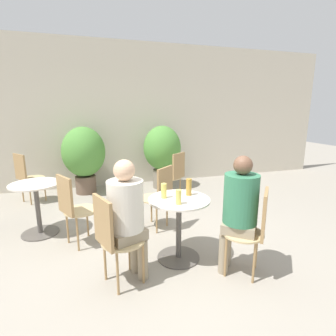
{
  "coord_description": "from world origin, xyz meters",
  "views": [
    {
      "loc": [
        -0.7,
        -2.43,
        1.64
      ],
      "look_at": [
        0.19,
        0.47,
        0.95
      ],
      "focal_mm": 28.0,
      "sensor_mm": 36.0,
      "label": 1
    }
  ],
  "objects_px": {
    "cafe_table_near": "(179,218)",
    "potted_plant_1": "(162,151)",
    "bistro_chair_4": "(26,174)",
    "beer_glass_1": "(189,187)",
    "potted_plant_0": "(84,154)",
    "bistro_chair_3": "(160,192)",
    "bistro_chair_2": "(73,205)",
    "seated_person_1": "(239,206)",
    "bistro_chair_0": "(113,234)",
    "beer_glass_0": "(178,197)",
    "cafe_table_far": "(37,201)",
    "bistro_chair_1": "(254,226)",
    "beer_glass_2": "(164,191)",
    "bistro_chair_5": "(174,173)",
    "seated_person_0": "(127,211)"
  },
  "relations": [
    {
      "from": "bistro_chair_4",
      "to": "seated_person_0",
      "type": "distance_m",
      "value": 3.01
    },
    {
      "from": "beer_glass_2",
      "to": "seated_person_0",
      "type": "bearing_deg",
      "value": -146.83
    },
    {
      "from": "cafe_table_far",
      "to": "beer_glass_1",
      "type": "xyz_separation_m",
      "value": [
        1.72,
        -1.02,
        0.33
      ]
    },
    {
      "from": "bistro_chair_0",
      "to": "bistro_chair_4",
      "type": "height_order",
      "value": "same"
    },
    {
      "from": "bistro_chair_4",
      "to": "beer_glass_2",
      "type": "height_order",
      "value": "bistro_chair_4"
    },
    {
      "from": "beer_glass_0",
      "to": "beer_glass_1",
      "type": "relative_size",
      "value": 0.8
    },
    {
      "from": "cafe_table_far",
      "to": "potted_plant_1",
      "type": "height_order",
      "value": "potted_plant_1"
    },
    {
      "from": "bistro_chair_4",
      "to": "beer_glass_2",
      "type": "relative_size",
      "value": 5.52
    },
    {
      "from": "bistro_chair_0",
      "to": "seated_person_0",
      "type": "bearing_deg",
      "value": -90.0
    },
    {
      "from": "cafe_table_far",
      "to": "beer_glass_1",
      "type": "height_order",
      "value": "beer_glass_1"
    },
    {
      "from": "bistro_chair_3",
      "to": "bistro_chair_5",
      "type": "relative_size",
      "value": 1.0
    },
    {
      "from": "cafe_table_near",
      "to": "beer_glass_1",
      "type": "xyz_separation_m",
      "value": [
        0.14,
        0.08,
        0.32
      ]
    },
    {
      "from": "bistro_chair_1",
      "to": "beer_glass_0",
      "type": "xyz_separation_m",
      "value": [
        -0.66,
        0.34,
        0.25
      ]
    },
    {
      "from": "bistro_chair_2",
      "to": "seated_person_1",
      "type": "distance_m",
      "value": 1.9
    },
    {
      "from": "cafe_table_near",
      "to": "beer_glass_2",
      "type": "height_order",
      "value": "beer_glass_2"
    },
    {
      "from": "beer_glass_0",
      "to": "potted_plant_1",
      "type": "distance_m",
      "value": 2.9
    },
    {
      "from": "cafe_table_near",
      "to": "potted_plant_1",
      "type": "distance_m",
      "value": 2.76
    },
    {
      "from": "bistro_chair_1",
      "to": "beer_glass_1",
      "type": "relative_size",
      "value": 4.74
    },
    {
      "from": "seated_person_1",
      "to": "beer_glass_2",
      "type": "distance_m",
      "value": 0.79
    },
    {
      "from": "bistro_chair_0",
      "to": "bistro_chair_3",
      "type": "relative_size",
      "value": 1.0
    },
    {
      "from": "cafe_table_near",
      "to": "bistro_chair_0",
      "type": "bearing_deg",
      "value": -159.78
    },
    {
      "from": "bistro_chair_1",
      "to": "beer_glass_2",
      "type": "distance_m",
      "value": 0.97
    },
    {
      "from": "bistro_chair_1",
      "to": "beer_glass_2",
      "type": "xyz_separation_m",
      "value": [
        -0.74,
        0.57,
        0.25
      ]
    },
    {
      "from": "bistro_chair_2",
      "to": "beer_glass_1",
      "type": "height_order",
      "value": "bistro_chair_2"
    },
    {
      "from": "beer_glass_2",
      "to": "potted_plant_1",
      "type": "bearing_deg",
      "value": 74.48
    },
    {
      "from": "bistro_chair_4",
      "to": "beer_glass_1",
      "type": "relative_size",
      "value": 4.74
    },
    {
      "from": "bistro_chair_0",
      "to": "beer_glass_1",
      "type": "xyz_separation_m",
      "value": [
        0.87,
        0.35,
        0.26
      ]
    },
    {
      "from": "bistro_chair_1",
      "to": "potted_plant_1",
      "type": "distance_m",
      "value": 3.18
    },
    {
      "from": "potted_plant_1",
      "to": "bistro_chair_0",
      "type": "bearing_deg",
      "value": -113.86
    },
    {
      "from": "beer_glass_0",
      "to": "cafe_table_near",
      "type": "bearing_deg",
      "value": 68.46
    },
    {
      "from": "seated_person_1",
      "to": "beer_glass_1",
      "type": "distance_m",
      "value": 0.59
    },
    {
      "from": "bistro_chair_5",
      "to": "potted_plant_1",
      "type": "distance_m",
      "value": 0.93
    },
    {
      "from": "bistro_chair_3",
      "to": "potted_plant_1",
      "type": "height_order",
      "value": "potted_plant_1"
    },
    {
      "from": "bistro_chair_5",
      "to": "potted_plant_0",
      "type": "relative_size",
      "value": 0.68
    },
    {
      "from": "cafe_table_near",
      "to": "cafe_table_far",
      "type": "relative_size",
      "value": 1.0
    },
    {
      "from": "beer_glass_1",
      "to": "potted_plant_1",
      "type": "xyz_separation_m",
      "value": [
        0.43,
        2.6,
        -0.01
      ]
    },
    {
      "from": "bistro_chair_4",
      "to": "beer_glass_0",
      "type": "height_order",
      "value": "bistro_chair_4"
    },
    {
      "from": "potted_plant_1",
      "to": "bistro_chair_5",
      "type": "bearing_deg",
      "value": -91.95
    },
    {
      "from": "bistro_chair_4",
      "to": "bistro_chair_1",
      "type": "bearing_deg",
      "value": -176.4
    },
    {
      "from": "potted_plant_0",
      "to": "beer_glass_1",
      "type": "bearing_deg",
      "value": -67.27
    },
    {
      "from": "bistro_chair_1",
      "to": "beer_glass_0",
      "type": "height_order",
      "value": "bistro_chair_1"
    },
    {
      "from": "bistro_chair_3",
      "to": "potted_plant_0",
      "type": "distance_m",
      "value": 2.23
    },
    {
      "from": "potted_plant_1",
      "to": "seated_person_1",
      "type": "bearing_deg",
      "value": -91.77
    },
    {
      "from": "bistro_chair_0",
      "to": "bistro_chair_2",
      "type": "distance_m",
      "value": 0.97
    },
    {
      "from": "bistro_chair_1",
      "to": "bistro_chair_2",
      "type": "distance_m",
      "value": 2.04
    },
    {
      "from": "cafe_table_far",
      "to": "bistro_chair_5",
      "type": "relative_size",
      "value": 0.79
    },
    {
      "from": "bistro_chair_5",
      "to": "beer_glass_2",
      "type": "distance_m",
      "value": 1.86
    },
    {
      "from": "cafe_table_far",
      "to": "bistro_chair_4",
      "type": "relative_size",
      "value": 0.79
    },
    {
      "from": "cafe_table_far",
      "to": "bistro_chair_2",
      "type": "distance_m",
      "value": 0.68
    },
    {
      "from": "bistro_chair_5",
      "to": "potted_plant_1",
      "type": "relative_size",
      "value": 0.68
    }
  ]
}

